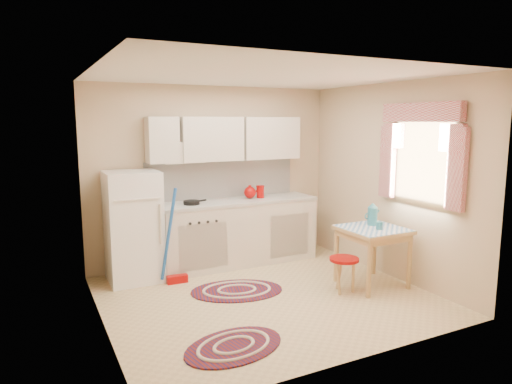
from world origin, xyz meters
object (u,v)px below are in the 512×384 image
Objects in this scene: base_cabinets at (238,233)px; table at (372,257)px; fridge at (133,227)px; stool at (344,275)px.

base_cabinets is 1.91m from table.
fridge is 1.94× the size of table.
fridge is at bearing 144.00° from stool.
stool is (-0.46, -0.04, -0.15)m from table.
fridge reaches higher than table.
base_cabinets reaches higher than stool.
base_cabinets is at bearing 1.95° from fridge.
table reaches higher than stool.
fridge is 1.50m from base_cabinets.
stool is at bearing -67.85° from base_cabinets.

